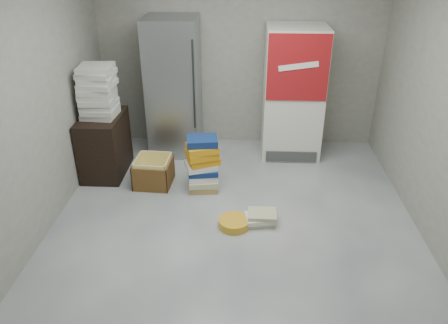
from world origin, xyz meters
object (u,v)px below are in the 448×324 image
at_px(wood_shelf, 105,145).
at_px(phonebook_stack_main, 203,164).
at_px(coke_cooler, 293,93).
at_px(steel_fridge, 174,88).
at_px(cardboard_box, 154,173).

height_order(wood_shelf, phonebook_stack_main, wood_shelf).
bearing_deg(coke_cooler, steel_fridge, 179.82).
relative_size(coke_cooler, phonebook_stack_main, 2.58).
bearing_deg(wood_shelf, coke_cooler, 16.28).
bearing_deg(wood_shelf, steel_fridge, 41.31).
distance_m(coke_cooler, wood_shelf, 2.63).
bearing_deg(coke_cooler, phonebook_stack_main, -136.48).
height_order(wood_shelf, cardboard_box, wood_shelf).
bearing_deg(cardboard_box, steel_fridge, 85.10).
relative_size(steel_fridge, coke_cooler, 1.06).
bearing_deg(coke_cooler, cardboard_box, -150.73).
bearing_deg(phonebook_stack_main, wood_shelf, 150.97).
distance_m(steel_fridge, coke_cooler, 1.65).
distance_m(steel_fridge, cardboard_box, 1.30).
bearing_deg(phonebook_stack_main, coke_cooler, 30.49).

